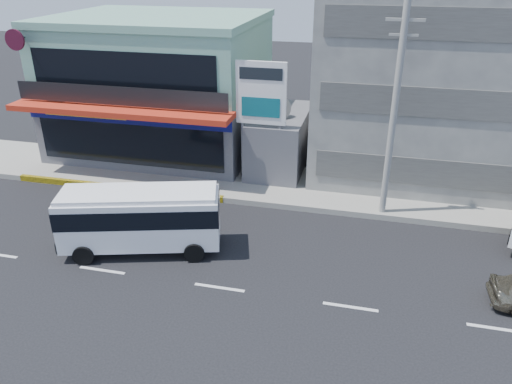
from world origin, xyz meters
TOP-DOWN VIEW (x-y plane):
  - ground at (0.00, 0.00)m, footprint 120.00×120.00m
  - sidewalk at (5.00, 9.50)m, footprint 70.00×5.00m
  - shop_building at (-8.00, 13.95)m, footprint 12.40×11.70m
  - concrete_building at (10.00, 15.00)m, footprint 16.00×12.00m
  - gap_structure at (0.00, 12.00)m, footprint 3.00×6.00m
  - satellite_dish at (0.00, 11.00)m, footprint 1.50×1.50m
  - billboard at (-0.50, 9.20)m, footprint 2.60×0.18m
  - utility_pole_near at (6.00, 7.40)m, footprint 1.60×0.30m
  - minibus at (-4.04, 1.88)m, footprint 7.01×3.90m
  - motorcycle_rider at (-4.00, 4.13)m, footprint 1.66×1.15m

SIDE VIEW (x-z plane):
  - ground at x=0.00m, z-range 0.00..0.00m
  - sidewalk at x=5.00m, z-range 0.00..0.30m
  - motorcycle_rider at x=-4.00m, z-range -0.34..1.67m
  - minibus at x=-4.04m, z-range 0.27..3.07m
  - gap_structure at x=0.00m, z-range 0.00..3.50m
  - satellite_dish at x=0.00m, z-range 3.50..3.65m
  - shop_building at x=-8.00m, z-range 0.00..8.00m
  - billboard at x=-0.50m, z-range 1.48..8.38m
  - utility_pole_near at x=6.00m, z-range 0.15..10.15m
  - concrete_building at x=10.00m, z-range 0.00..14.00m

